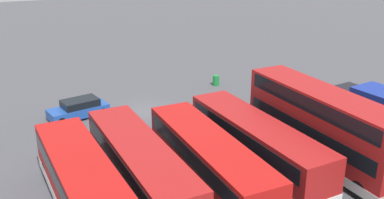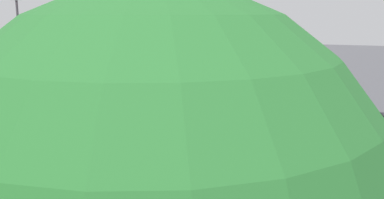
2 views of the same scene
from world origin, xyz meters
name	(u,v)px [view 1 (image 1 of 2)]	position (x,y,z in m)	size (l,w,h in m)	color
ground_plane	(144,111)	(0.00, 0.00, 0.00)	(140.00, 140.00, 0.00)	#47474C
bus_double_decker_near_end	(321,124)	(-7.42, 12.23, 2.45)	(3.23, 11.70, 4.55)	#A51919
bus_single_deck_second	(256,142)	(-3.39, 11.36, 1.62)	(3.39, 11.60, 2.95)	#A51919
bus_single_deck_third	(209,161)	(0.17, 12.26, 1.62)	(2.82, 11.36, 2.95)	#B71411
bus_single_deck_fourth	(140,167)	(3.83, 11.36, 1.62)	(3.10, 11.60, 2.95)	#A51919
bus_single_deck_fifth	(82,182)	(6.99, 11.68, 1.62)	(3.28, 10.78, 2.95)	#B71411
box_truck_blue	(381,112)	(-13.81, 10.88, 1.71)	(3.55, 7.78, 3.20)	navy
car_hatchback_silver	(79,109)	(4.93, -0.80, 0.70)	(4.75, 2.68, 1.43)	#1E479E
waste_bin_yellow	(216,80)	(-8.20, -3.43, 0.47)	(0.60, 0.60, 0.95)	#197F33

